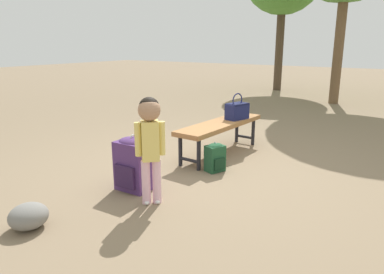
{
  "coord_description": "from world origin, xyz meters",
  "views": [
    {
      "loc": [
        3.53,
        2.16,
        1.5
      ],
      "look_at": [
        0.2,
        -0.02,
        0.45
      ],
      "focal_mm": 33.75,
      "sensor_mm": 36.0,
      "label": 1
    }
  ],
  "objects_px": {
    "backpack_small": "(215,157)",
    "trail_rock": "(29,216)",
    "park_bench": "(220,126)",
    "backpack_large": "(134,162)",
    "handbag": "(237,110)",
    "child_standing": "(150,134)"
  },
  "relations": [
    {
      "from": "handbag",
      "to": "backpack_large",
      "type": "height_order",
      "value": "handbag"
    },
    {
      "from": "backpack_large",
      "to": "trail_rock",
      "type": "bearing_deg",
      "value": -8.81
    },
    {
      "from": "handbag",
      "to": "trail_rock",
      "type": "xyz_separation_m",
      "value": [
        2.97,
        -0.42,
        -0.47
      ]
    },
    {
      "from": "park_bench",
      "to": "backpack_large",
      "type": "relative_size",
      "value": 2.73
    },
    {
      "from": "park_bench",
      "to": "backpack_large",
      "type": "bearing_deg",
      "value": -5.72
    },
    {
      "from": "park_bench",
      "to": "handbag",
      "type": "relative_size",
      "value": 4.4
    },
    {
      "from": "handbag",
      "to": "backpack_small",
      "type": "bearing_deg",
      "value": 11.3
    },
    {
      "from": "backpack_small",
      "to": "trail_rock",
      "type": "height_order",
      "value": "backpack_small"
    },
    {
      "from": "handbag",
      "to": "trail_rock",
      "type": "distance_m",
      "value": 3.04
    },
    {
      "from": "park_bench",
      "to": "trail_rock",
      "type": "xyz_separation_m",
      "value": [
        2.66,
        -0.33,
        -0.29
      ]
    },
    {
      "from": "backpack_large",
      "to": "trail_rock",
      "type": "distance_m",
      "value": 1.13
    },
    {
      "from": "backpack_small",
      "to": "trail_rock",
      "type": "bearing_deg",
      "value": -16.5
    },
    {
      "from": "handbag",
      "to": "park_bench",
      "type": "bearing_deg",
      "value": -16.34
    },
    {
      "from": "backpack_small",
      "to": "trail_rock",
      "type": "xyz_separation_m",
      "value": [
        2.04,
        -0.6,
        -0.07
      ]
    },
    {
      "from": "handbag",
      "to": "backpack_small",
      "type": "xyz_separation_m",
      "value": [
        0.93,
        0.19,
        -0.39
      ]
    },
    {
      "from": "handbag",
      "to": "child_standing",
      "type": "bearing_deg",
      "value": 3.38
    },
    {
      "from": "park_bench",
      "to": "trail_rock",
      "type": "distance_m",
      "value": 2.7
    },
    {
      "from": "child_standing",
      "to": "trail_rock",
      "type": "distance_m",
      "value": 1.23
    },
    {
      "from": "backpack_large",
      "to": "backpack_small",
      "type": "xyz_separation_m",
      "value": [
        -0.94,
        0.43,
        -0.12
      ]
    },
    {
      "from": "park_bench",
      "to": "backpack_small",
      "type": "height_order",
      "value": "park_bench"
    },
    {
      "from": "park_bench",
      "to": "backpack_small",
      "type": "distance_m",
      "value": 0.71
    },
    {
      "from": "child_standing",
      "to": "backpack_large",
      "type": "xyz_separation_m",
      "value": [
        -0.16,
        -0.37,
        -0.39
      ]
    }
  ]
}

